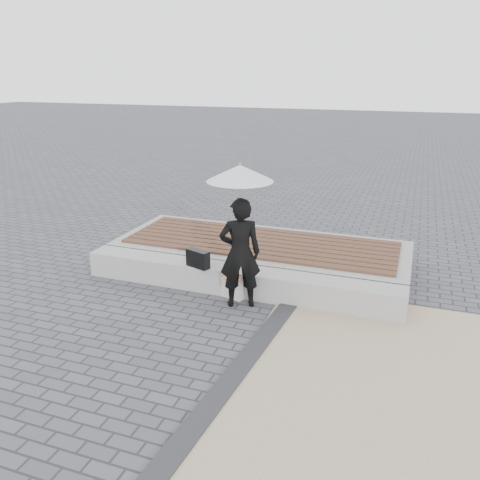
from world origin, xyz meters
The scene contains 11 objects.
ground centered at (0.00, 0.00, 0.00)m, with size 80.00×80.00×0.00m, color #4A4A4F.
terrazzo_zone centered at (3.20, -0.50, 0.01)m, with size 5.00×5.00×0.02m, color tan.
edging_band centered at (0.75, -0.50, 0.02)m, with size 0.25×5.20×0.04m, color #2A2A2C.
seating_ledge centered at (0.00, 1.60, 0.20)m, with size 5.00×0.45×0.40m, color gray.
timber_platform centered at (0.00, 2.80, 0.20)m, with size 5.00×2.00×0.40m, color #A09F9B.
timber_decking centered at (0.00, 2.80, 0.42)m, with size 4.60×1.60×0.04m, color brown, non-canonical shape.
woman centered at (0.20, 1.20, 0.80)m, with size 0.59×0.39×1.61m, color black.
parasol centered at (0.20, 1.20, 1.94)m, with size 0.90×0.90×1.15m.
handbag centered at (-0.57, 1.44, 0.54)m, with size 0.38×0.14×0.27m, color black.
canvas_tote centered at (0.02, 1.39, 0.17)m, with size 0.33×0.14×0.34m, color silver.
magazine centered at (0.02, 1.34, 0.35)m, with size 0.29×0.21×0.01m, color #EA2C3D.
Camera 1 is at (2.41, -4.91, 3.23)m, focal length 36.92 mm.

